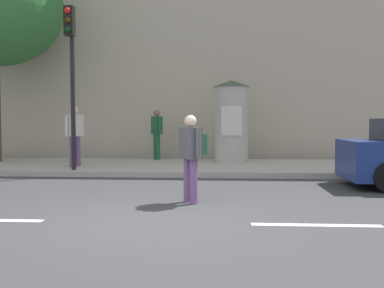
% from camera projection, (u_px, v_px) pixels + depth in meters
% --- Properties ---
extents(ground_plane, '(80.00, 80.00, 0.00)m').
position_uv_depth(ground_plane, '(145.00, 223.00, 6.40)').
color(ground_plane, '#38383A').
extents(sidewalk_curb, '(36.00, 4.00, 0.15)m').
position_uv_depth(sidewalk_curb, '(185.00, 167.00, 13.38)').
color(sidewalk_curb, '#B2ADA3').
rests_on(sidewalk_curb, ground_plane).
extents(lane_markings, '(25.80, 0.16, 0.01)m').
position_uv_depth(lane_markings, '(145.00, 222.00, 6.40)').
color(lane_markings, silver).
rests_on(lane_markings, ground_plane).
extents(building_backdrop, '(36.00, 5.00, 11.41)m').
position_uv_depth(building_backdrop, '(195.00, 14.00, 18.06)').
color(building_backdrop, '#B7A893').
rests_on(building_backdrop, ground_plane).
extents(traffic_light, '(0.24, 0.45, 4.22)m').
position_uv_depth(traffic_light, '(71.00, 61.00, 11.66)').
color(traffic_light, black).
rests_on(traffic_light, sidewalk_curb).
extents(poster_column, '(1.15, 1.15, 2.56)m').
position_uv_depth(poster_column, '(231.00, 121.00, 14.08)').
color(poster_column, '#B2ADA3').
rests_on(poster_column, sidewalk_curb).
extents(pedestrian_in_dark_shirt, '(0.52, 0.53, 1.55)m').
position_uv_depth(pedestrian_in_dark_shirt, '(192.00, 151.00, 7.92)').
color(pedestrian_in_dark_shirt, '#724C84').
rests_on(pedestrian_in_dark_shirt, ground_plane).
extents(pedestrian_tallest, '(0.43, 0.52, 1.67)m').
position_uv_depth(pedestrian_tallest, '(157.00, 130.00, 14.98)').
color(pedestrian_tallest, '#1E5938').
rests_on(pedestrian_tallest, sidewalk_curb).
extents(pedestrian_in_red_top, '(0.45, 0.48, 1.70)m').
position_uv_depth(pedestrian_in_red_top, '(75.00, 131.00, 12.71)').
color(pedestrian_in_red_top, '#724C84').
rests_on(pedestrian_in_red_top, sidewalk_curb).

